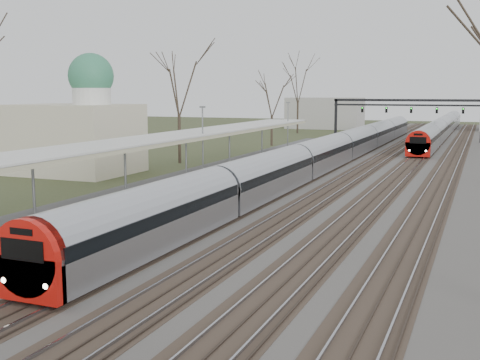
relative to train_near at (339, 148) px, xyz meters
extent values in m
cube|color=#474442|center=(2.50, 0.17, -1.43)|extent=(24.00, 160.00, 0.10)
cube|color=#4C3828|center=(-3.50, 0.17, -1.39)|extent=(2.60, 160.00, 0.06)
cube|color=gray|center=(-4.22, 0.17, -1.32)|extent=(0.07, 160.00, 0.12)
cube|color=gray|center=(-2.78, 0.17, -1.32)|extent=(0.07, 160.00, 0.12)
cube|color=#4C3828|center=(0.00, 0.17, -1.39)|extent=(2.60, 160.00, 0.06)
cube|color=gray|center=(-0.72, 0.17, -1.32)|extent=(0.07, 160.00, 0.12)
cube|color=gray|center=(0.72, 0.17, -1.32)|extent=(0.07, 160.00, 0.12)
cube|color=#4C3828|center=(3.50, 0.17, -1.39)|extent=(2.60, 160.00, 0.06)
cube|color=gray|center=(2.78, 0.17, -1.32)|extent=(0.07, 160.00, 0.12)
cube|color=gray|center=(4.22, 0.17, -1.32)|extent=(0.07, 160.00, 0.12)
cube|color=#4C3828|center=(7.00, 0.17, -1.39)|extent=(2.60, 160.00, 0.06)
cube|color=gray|center=(6.28, 0.17, -1.32)|extent=(0.07, 160.00, 0.12)
cube|color=gray|center=(7.72, 0.17, -1.32)|extent=(0.07, 160.00, 0.12)
cube|color=#4C3828|center=(10.50, 0.17, -1.39)|extent=(2.60, 160.00, 0.06)
cube|color=gray|center=(9.78, 0.17, -1.32)|extent=(0.07, 160.00, 0.12)
cube|color=gray|center=(11.22, 0.17, -1.32)|extent=(0.07, 160.00, 0.12)
cube|color=#9E9B93|center=(-6.55, -17.33, -0.98)|extent=(3.50, 69.00, 1.00)
cylinder|color=slate|center=(-6.55, -36.83, 1.02)|extent=(0.14, 0.14, 3.00)
cylinder|color=slate|center=(-6.55, -28.83, 1.02)|extent=(0.14, 0.14, 3.00)
cylinder|color=slate|center=(-6.55, -20.83, 1.02)|extent=(0.14, 0.14, 3.00)
cylinder|color=slate|center=(-6.55, -12.83, 1.02)|extent=(0.14, 0.14, 3.00)
cylinder|color=slate|center=(-6.55, -4.83, 1.02)|extent=(0.14, 0.14, 3.00)
cube|color=silver|center=(-6.55, -21.83, 2.57)|extent=(4.10, 50.00, 0.12)
cube|color=#BFB994|center=(-6.55, -21.83, 2.40)|extent=(4.10, 50.00, 0.25)
cube|color=beige|center=(-19.50, -16.83, 1.52)|extent=(10.00, 8.00, 6.00)
cylinder|color=silver|center=(-17.50, -16.83, 5.72)|extent=(3.20, 3.20, 2.50)
sphere|color=#307952|center=(-17.50, -16.83, 6.92)|extent=(3.80, 3.80, 3.80)
cube|color=black|center=(-7.50, 30.17, 1.52)|extent=(0.35, 0.35, 6.00)
cube|color=black|center=(2.75, 30.17, 4.42)|extent=(21.00, 0.35, 0.35)
cube|color=black|center=(2.75, 30.17, 3.72)|extent=(21.00, 0.25, 0.25)
cube|color=black|center=(-3.50, 29.97, 3.02)|extent=(0.32, 0.22, 0.85)
sphere|color=#0CFF19|center=(-3.50, 29.83, 3.27)|extent=(0.16, 0.16, 0.16)
cube|color=black|center=(0.00, 29.97, 3.02)|extent=(0.32, 0.22, 0.85)
sphere|color=#0CFF19|center=(0.00, 29.83, 3.27)|extent=(0.16, 0.16, 0.16)
cube|color=black|center=(3.50, 29.97, 3.02)|extent=(0.32, 0.22, 0.85)
sphere|color=#0CFF19|center=(3.50, 29.83, 3.27)|extent=(0.16, 0.16, 0.16)
cube|color=black|center=(7.00, 29.97, 3.02)|extent=(0.32, 0.22, 0.85)
sphere|color=#0CFF19|center=(7.00, 29.83, 3.27)|extent=(0.16, 0.16, 0.16)
cube|color=black|center=(10.50, 29.97, 3.02)|extent=(0.32, 0.22, 0.85)
sphere|color=#0CFF19|center=(10.50, 29.83, 3.27)|extent=(0.16, 0.16, 0.16)
cylinder|color=#2D231C|center=(-14.50, -6.83, 1.00)|extent=(0.30, 0.30, 4.95)
cube|color=#B1B4BC|center=(0.00, 0.24, -0.38)|extent=(2.55, 90.00, 1.60)
cylinder|color=#B1B4BC|center=(0.00, 0.24, 0.27)|extent=(2.60, 89.70, 2.60)
cube|color=black|center=(0.00, 0.24, 0.37)|extent=(2.62, 89.40, 0.55)
cube|color=#B8110A|center=(0.00, -44.66, -0.43)|extent=(2.55, 0.50, 1.50)
cylinder|color=#B8110A|center=(0.00, -44.61, 0.27)|extent=(2.60, 0.60, 2.60)
cube|color=black|center=(0.00, -44.88, 0.57)|extent=(1.70, 0.12, 0.70)
sphere|color=white|center=(-0.85, -44.86, -0.53)|extent=(0.22, 0.22, 0.22)
sphere|color=white|center=(0.85, -44.86, -0.53)|extent=(0.22, 0.22, 0.22)
cube|color=black|center=(0.00, 0.24, -1.30)|extent=(1.80, 89.00, 0.35)
cube|color=#B1B4BC|center=(7.00, 43.47, -0.38)|extent=(2.55, 75.00, 1.60)
cylinder|color=#B1B4BC|center=(7.00, 43.47, 0.27)|extent=(2.60, 74.70, 2.60)
cube|color=black|center=(7.00, 43.47, 0.37)|extent=(2.62, 74.40, 0.55)
cube|color=#B8110A|center=(7.00, 6.07, -0.43)|extent=(2.55, 0.50, 1.50)
cylinder|color=#B8110A|center=(7.00, 6.12, 0.27)|extent=(2.60, 0.60, 2.60)
cube|color=black|center=(7.00, 5.85, 0.57)|extent=(1.70, 0.12, 0.70)
sphere|color=white|center=(6.15, 5.87, -0.53)|extent=(0.22, 0.22, 0.22)
sphere|color=white|center=(7.85, 5.87, -0.53)|extent=(0.22, 0.22, 0.22)
cube|color=black|center=(7.00, 43.47, -1.30)|extent=(1.80, 74.00, 0.35)
camera|label=1|loc=(13.46, -59.53, 5.55)|focal=45.00mm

